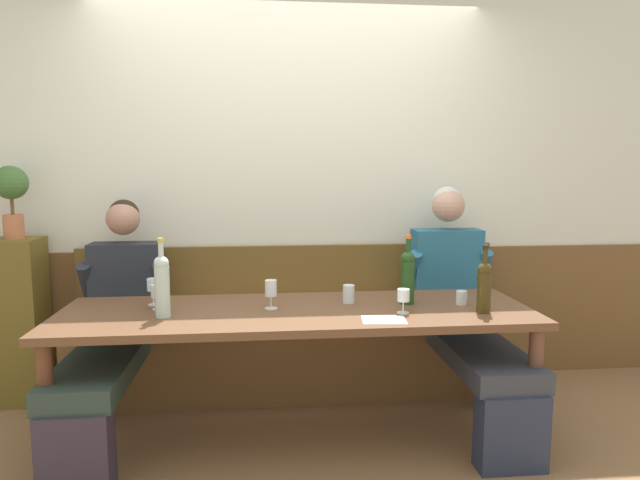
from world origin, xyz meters
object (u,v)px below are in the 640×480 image
wine_glass_mid_right (403,297)px  potted_plant (11,191)px  wine_bottle_green_tall (408,275)px  wine_bottle_amber_mid (484,285)px  wine_glass_left_end (271,289)px  wall_bench (291,350)px  person_center_right_seat (463,306)px  wine_bottle_clear_water (162,284)px  wine_glass_by_bottle (158,292)px  dining_table (297,323)px  person_right_seat (112,321)px  wine_glass_mid_left (153,286)px  water_tumbler_right (349,294)px  water_tumbler_center (461,298)px

wine_glass_mid_right → potted_plant: potted_plant is taller
wine_bottle_green_tall → wine_bottle_amber_mid: wine_bottle_green_tall is taller
wine_glass_left_end → potted_plant: 1.74m
wall_bench → person_center_right_seat: 1.12m
wine_bottle_clear_water → wall_bench: bearing=48.1°
wine_glass_mid_right → wine_glass_by_bottle: size_ratio=0.95×
person_center_right_seat → wine_glass_by_bottle: (-1.72, -0.24, 0.17)m
dining_table → person_right_seat: person_right_seat is taller
person_right_seat → wine_glass_mid_left: 0.36m
wine_bottle_clear_water → wine_glass_left_end: size_ratio=2.59×
dining_table → wine_bottle_amber_mid: wine_bottle_amber_mid is taller
person_center_right_seat → water_tumbler_right: 0.76m
dining_table → wine_bottle_green_tall: size_ratio=6.51×
wine_glass_by_bottle → water_tumbler_right: (1.00, 0.04, -0.04)m
person_center_right_seat → potted_plant: size_ratio=3.04×
wine_glass_left_end → wall_bench: bearing=78.0°
wine_bottle_amber_mid → person_right_seat: bearing=167.0°
wine_glass_by_bottle → wine_glass_left_end: bearing=-4.3°
water_tumbler_right → water_tumbler_center: 0.60m
wine_bottle_amber_mid → wine_glass_left_end: (-1.07, 0.18, -0.04)m
wine_bottle_clear_water → wine_glass_left_end: 0.54m
person_center_right_seat → water_tumbler_center: 0.35m
wine_glass_left_end → wine_glass_by_bottle: (-0.58, 0.04, -0.01)m
wine_bottle_amber_mid → water_tumbler_center: 0.20m
wine_glass_mid_right → wine_bottle_green_tall: bearing=69.7°
wall_bench → potted_plant: potted_plant is taller
wine_glass_by_bottle → water_tumbler_center: (1.60, -0.06, -0.05)m
person_center_right_seat → potted_plant: potted_plant is taller
wine_bottle_clear_water → wine_bottle_amber_mid: size_ratio=1.13×
wall_bench → wine_bottle_amber_mid: (0.94, -0.81, 0.58)m
wine_glass_mid_right → water_tumbler_center: 0.38m
dining_table → person_right_seat: (-1.01, 0.29, -0.04)m
potted_plant → wine_glass_by_bottle: bearing=-33.1°
water_tumbler_right → potted_plant: (-1.96, 0.58, 0.54)m
person_center_right_seat → wine_glass_mid_right: (-0.48, -0.44, 0.17)m
dining_table → water_tumbler_right: bearing=20.5°
dining_table → wine_glass_by_bottle: wine_glass_by_bottle is taller
wine_bottle_green_tall → water_tumbler_right: wine_bottle_green_tall is taller
dining_table → person_center_right_seat: bearing=17.2°
person_center_right_seat → wine_bottle_clear_water: (-1.67, -0.40, 0.25)m
wall_bench → potted_plant: 1.96m
wine_bottle_green_tall → potted_plant: size_ratio=0.85×
wall_bench → dining_table: wall_bench is taller
person_right_seat → water_tumbler_right: bearing=-8.1°
wine_glass_by_bottle → potted_plant: 1.24m
wine_glass_mid_left → water_tumbler_right: (1.05, -0.06, -0.05)m
wall_bench → wine_glass_mid_right: 1.08m
person_right_seat → wine_glass_by_bottle: 0.43m
dining_table → water_tumbler_center: bearing=0.6°
dining_table → water_tumbler_center: (0.88, 0.01, 0.11)m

